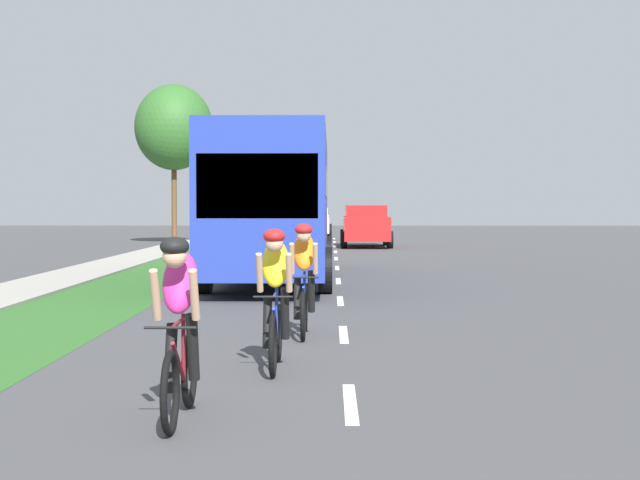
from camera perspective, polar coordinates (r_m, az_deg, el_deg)
The scene contains 11 objects.
ground_plane at distance 21.20m, azimuth 1.13°, elevation -2.83°, with size 120.00×120.00×0.00m, color #424244.
grass_verge at distance 21.67m, azimuth -11.26°, elevation -2.76°, with size 2.45×70.00×0.01m, color #2D6026.
sidewalk_concrete at distance 22.20m, azimuth -16.62°, elevation -2.68°, with size 1.79×70.00×0.10m, color #9E998E.
lane_markings_center at distance 25.19m, azimuth 1.06°, elevation -2.03°, with size 0.12×53.13×0.01m.
cyclist_lead at distance 8.21m, azimuth -8.38°, elevation -5.11°, with size 0.42×1.72×1.58m.
cyclist_trailing at distance 10.64m, azimuth -2.67°, elevation -3.42°, with size 0.42×1.72×1.58m.
cyclist_distant at distance 13.30m, azimuth -0.96°, elevation -2.30°, with size 0.42×1.72×1.58m.
bus_blue at distance 23.40m, azimuth -2.68°, elevation 2.49°, with size 2.78×11.60×3.48m.
suv_red at distance 41.03m, azimuth 2.75°, elevation 0.91°, with size 2.15×4.70×1.79m.
pickup_white at distance 50.57m, azimuth -0.55°, elevation 1.01°, with size 2.22×5.10×1.64m.
street_tree_far at distance 44.39m, azimuth -8.72°, elevation 6.64°, with size 3.56×3.56×7.30m.
Camera 1 is at (-0.18, -1.12, 1.85)m, focal length 53.63 mm.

